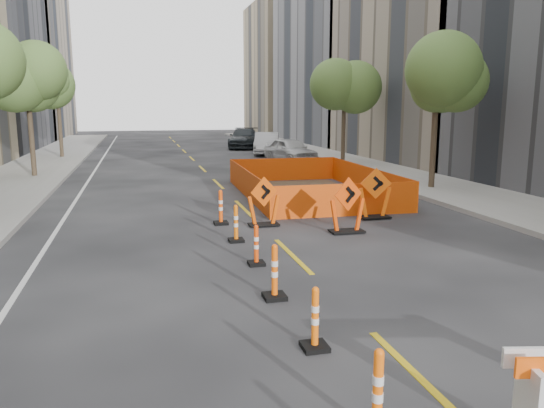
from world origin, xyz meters
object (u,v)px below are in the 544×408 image
object	(u,v)px
channelizer_1	(378,393)
channelizer_3	(275,272)
channelizer_4	(256,245)
chevron_sign_right	(375,193)
channelizer_5	(236,223)
chevron_sign_left	(264,201)
chevron_sign_center	(347,205)
channelizer_2	(315,318)
parked_car_mid	(267,144)
parked_car_far	(244,138)
parked_car_near	(290,150)
channelizer_6	(221,207)

from	to	relation	value
channelizer_1	channelizer_3	xyz separation A→B (m)	(-0.04, 4.27, 0.01)
channelizer_4	chevron_sign_right	bearing A→B (deg)	39.97
channelizer_1	channelizer_5	distance (m)	8.53
channelizer_4	chevron_sign_left	world-z (taller)	chevron_sign_left
chevron_sign_center	channelizer_2	bearing A→B (deg)	-134.02
parked_car_mid	chevron_sign_left	bearing A→B (deg)	-88.21
channelizer_5	parked_car_far	size ratio (longest dim) A/B	0.17
channelizer_2	parked_car_mid	distance (m)	31.22
parked_car_near	channelizer_1	bearing A→B (deg)	-117.76
channelizer_2	channelizer_5	distance (m)	6.40
channelizer_6	parked_car_near	distance (m)	17.68
channelizer_6	parked_car_near	xyz separation A→B (m)	(6.86, 16.30, 0.24)
channelizer_4	chevron_sign_left	distance (m)	3.90
channelizer_1	parked_car_far	xyz separation A→B (m)	(6.21, 38.74, 0.32)
channelizer_4	parked_car_mid	distance (m)	27.05
channelizer_2	chevron_sign_right	world-z (taller)	chevron_sign_right
parked_car_near	channelizer_6	bearing A→B (deg)	-126.41
chevron_sign_center	parked_car_far	distance (m)	30.15
chevron_sign_center	chevron_sign_left	bearing A→B (deg)	127.40
chevron_sign_right	channelizer_1	bearing A→B (deg)	-100.73
channelizer_6	parked_car_near	bearing A→B (deg)	67.19
channelizer_4	channelizer_6	size ratio (longest dim) A/B	0.88
channelizer_2	channelizer_4	bearing A→B (deg)	89.07
channelizer_1	parked_car_mid	world-z (taller)	parked_car_mid
channelizer_4	channelizer_3	bearing A→B (deg)	-93.41
channelizer_5	chevron_sign_center	distance (m)	3.20
channelizer_5	parked_car_mid	distance (m)	25.00
chevron_sign_right	parked_car_mid	distance (m)	22.40
chevron_sign_center	parked_car_near	size ratio (longest dim) A/B	0.35
parked_car_mid	parked_car_far	xyz separation A→B (m)	(-0.45, 6.11, 0.03)
channelizer_3	parked_car_far	distance (m)	35.04
channelizer_2	channelizer_6	size ratio (longest dim) A/B	0.91
channelizer_6	chevron_sign_right	bearing A→B (deg)	-4.17
channelizer_3	chevron_sign_left	xyz separation A→B (m)	(1.18, 5.88, 0.22)
parked_car_near	parked_car_mid	xyz separation A→B (m)	(-0.14, 5.67, 0.03)
channelizer_1	channelizer_6	distance (m)	10.67
parked_car_mid	chevron_sign_center	bearing A→B (deg)	-82.67
channelizer_6	parked_car_far	xyz separation A→B (m)	(6.26, 28.07, 0.30)
channelizer_5	parked_car_mid	xyz separation A→B (m)	(6.64, 24.10, 0.30)
chevron_sign_left	chevron_sign_right	xyz separation A→B (m)	(3.62, 0.17, 0.06)
channelizer_2	parked_car_mid	bearing A→B (deg)	77.71
chevron_sign_left	chevron_sign_right	bearing A→B (deg)	-15.05
channelizer_2	channelizer_3	xyz separation A→B (m)	(-0.06, 2.13, 0.04)
chevron_sign_left	channelizer_5	bearing A→B (deg)	-142.67
channelizer_3	parked_car_far	world-z (taller)	parked_car_far
chevron_sign_center	parked_car_mid	bearing A→B (deg)	63.39
channelizer_1	channelizer_2	size ratio (longest dim) A/B	1.06
channelizer_2	chevron_sign_center	world-z (taller)	chevron_sign_center
parked_car_far	channelizer_3	bearing A→B (deg)	-84.71
channelizer_1	parked_car_far	world-z (taller)	parked_car_far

